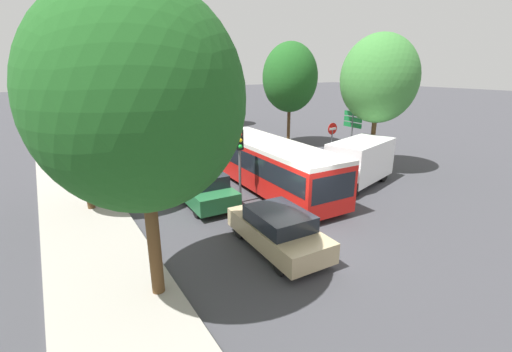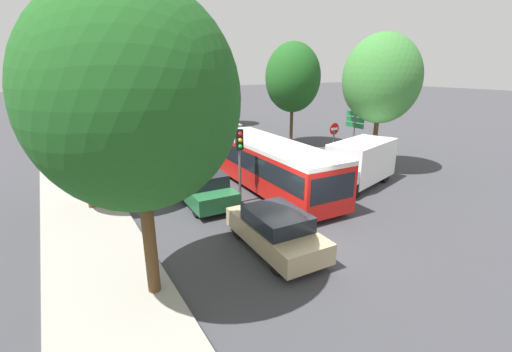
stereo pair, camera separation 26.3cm
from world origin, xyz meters
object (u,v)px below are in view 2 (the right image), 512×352
at_px(queued_car_blue, 143,142).
at_px(tree_right_mid, 291,79).
at_px(tree_right_near, 381,81).
at_px(articulated_bus, 239,149).
at_px(queued_car_red, 129,130).
at_px(queued_car_black, 169,158).
at_px(white_van, 359,162).
at_px(tree_left_mid, 79,109).
at_px(tree_left_near, 135,100).
at_px(traffic_light, 240,150).
at_px(queued_car_navy, 113,121).
at_px(no_entry_sign, 334,139).
at_px(tree_right_far, 217,83).
at_px(queued_car_tan, 275,230).
at_px(city_bus_rear, 96,104).
at_px(queued_car_green, 202,187).
at_px(direction_sign_post, 354,126).

height_order(queued_car_blue, tree_right_mid, tree_right_mid).
xyz_separation_m(queued_car_blue, tree_right_near, (10.75, -11.72, 4.44)).
xyz_separation_m(articulated_bus, queued_car_red, (-3.38, 13.90, -0.68)).
bearing_deg(queued_car_black, white_van, -133.46).
bearing_deg(tree_left_mid, tree_left_near, -84.85).
bearing_deg(traffic_light, tree_right_mid, 148.69).
height_order(queued_car_navy, tree_right_near, tree_right_near).
distance_m(white_van, no_entry_sign, 3.15).
bearing_deg(queued_car_blue, articulated_bus, -152.98).
relative_size(articulated_bus, tree_right_far, 2.47).
bearing_deg(no_entry_sign, tree_right_near, 54.48).
bearing_deg(queued_car_navy, articulated_bus, -166.90).
distance_m(queued_car_tan, tree_right_mid, 17.28).
xyz_separation_m(traffic_light, tree_left_near, (-5.25, -4.69, 2.76)).
relative_size(city_bus_rear, tree_left_mid, 1.72).
xyz_separation_m(white_van, tree_right_near, (2.88, 1.55, 3.97)).
bearing_deg(queued_car_navy, queued_car_green, -177.62).
xyz_separation_m(no_entry_sign, tree_right_mid, (1.87, 6.87, 3.22)).
relative_size(queued_car_red, queued_car_navy, 0.97).
relative_size(city_bus_rear, no_entry_sign, 3.92).
xyz_separation_m(no_entry_sign, tree_right_far, (1.15, 18.69, 2.54)).
relative_size(queued_car_blue, tree_right_near, 0.58).
relative_size(articulated_bus, tree_left_mid, 2.59).
relative_size(queued_car_blue, tree_right_far, 0.67).
bearing_deg(queued_car_tan, queued_car_red, 2.60).
bearing_deg(city_bus_rear, tree_right_mid, -157.93).
height_order(queued_car_green, queued_car_blue, queued_car_blue).
relative_size(articulated_bus, queued_car_navy, 3.79).
xyz_separation_m(tree_right_near, tree_right_far, (-0.81, 20.08, -0.80)).
distance_m(traffic_light, tree_right_far, 22.39).
relative_size(direction_sign_post, tree_left_near, 0.46).
relative_size(queued_car_navy, tree_right_far, 0.65).
xyz_separation_m(articulated_bus, queued_car_green, (-3.78, -3.41, -0.66)).
distance_m(no_entry_sign, tree_right_mid, 7.81).
bearing_deg(direction_sign_post, city_bus_rear, -73.24).
height_order(white_van, no_entry_sign, no_entry_sign).
xyz_separation_m(queued_car_tan, queued_car_navy, (-0.43, 28.59, 0.03)).
bearing_deg(tree_right_far, queued_car_black, -125.43).
bearing_deg(no_entry_sign, queued_car_red, -152.33).
bearing_deg(queued_car_green, articulated_bus, -45.48).
bearing_deg(queued_car_navy, direction_sign_post, -153.14).
distance_m(city_bus_rear, white_van, 38.88).
relative_size(queued_car_red, tree_right_far, 0.63).
bearing_deg(articulated_bus, no_entry_sign, 67.58).
relative_size(queued_car_black, tree_left_near, 0.53).
height_order(city_bus_rear, queued_car_tan, city_bus_rear).
xyz_separation_m(tree_left_mid, tree_right_mid, (15.22, 6.18, 0.71)).
xyz_separation_m(direction_sign_post, tree_left_mid, (-14.70, 0.98, 1.82)).
height_order(articulated_bus, city_bus_rear, articulated_bus).
bearing_deg(no_entry_sign, queued_car_green, -83.42).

